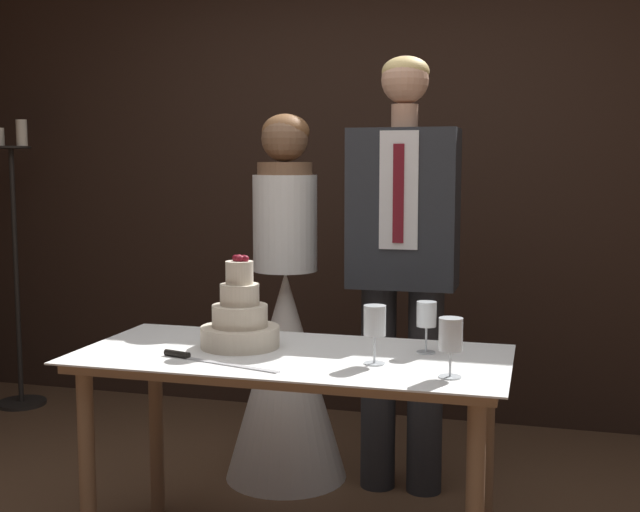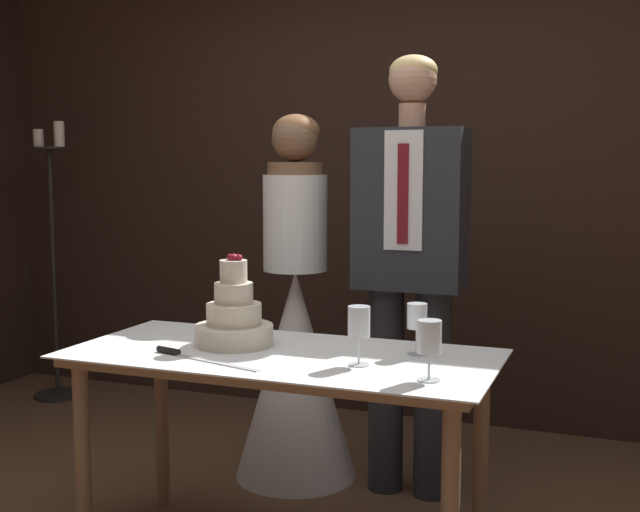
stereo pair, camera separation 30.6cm
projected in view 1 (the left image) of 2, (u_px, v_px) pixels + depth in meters
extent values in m
cube|color=black|center=(381.00, 161.00, 4.42)|extent=(5.35, 0.12, 2.83)
cylinder|color=#8E6B4C|center=(87.00, 472.00, 2.72)|extent=(0.06, 0.06, 0.71)
cylinder|color=#8E6B4C|center=(156.00, 426.00, 3.20)|extent=(0.06, 0.06, 0.71)
cylinder|color=#8E6B4C|center=(486.00, 457.00, 2.86)|extent=(0.06, 0.06, 0.71)
cube|color=#8E6B4C|center=(291.00, 360.00, 2.75)|extent=(1.42, 0.63, 0.03)
cube|color=white|center=(291.00, 354.00, 2.74)|extent=(1.48, 0.69, 0.01)
cylinder|color=beige|center=(240.00, 337.00, 2.84)|extent=(0.28, 0.28, 0.07)
cylinder|color=beige|center=(240.00, 316.00, 2.83)|extent=(0.20, 0.20, 0.08)
cylinder|color=beige|center=(240.00, 294.00, 2.82)|extent=(0.14, 0.14, 0.07)
cylinder|color=beige|center=(239.00, 273.00, 2.81)|extent=(0.10, 0.10, 0.08)
sphere|color=maroon|center=(246.00, 259.00, 2.80)|extent=(0.02, 0.02, 0.02)
sphere|color=maroon|center=(244.00, 258.00, 2.81)|extent=(0.02, 0.02, 0.02)
sphere|color=maroon|center=(239.00, 258.00, 2.83)|extent=(0.02, 0.02, 0.02)
sphere|color=maroon|center=(235.00, 258.00, 2.82)|extent=(0.02, 0.02, 0.02)
sphere|color=maroon|center=(237.00, 259.00, 2.80)|extent=(0.02, 0.02, 0.02)
sphere|color=maroon|center=(238.00, 259.00, 2.80)|extent=(0.02, 0.02, 0.02)
sphere|color=maroon|center=(241.00, 259.00, 2.80)|extent=(0.02, 0.02, 0.02)
cube|color=silver|center=(232.00, 365.00, 2.57)|extent=(0.35, 0.12, 0.00)
cylinder|color=black|center=(177.00, 354.00, 2.69)|extent=(0.10, 0.05, 0.02)
cylinder|color=silver|center=(450.00, 377.00, 2.43)|extent=(0.07, 0.07, 0.00)
cylinder|color=silver|center=(450.00, 363.00, 2.43)|extent=(0.01, 0.01, 0.08)
cylinder|color=silver|center=(451.00, 334.00, 2.42)|extent=(0.07, 0.07, 0.10)
cylinder|color=maroon|center=(451.00, 345.00, 2.42)|extent=(0.06, 0.06, 0.04)
cylinder|color=silver|center=(374.00, 363.00, 2.60)|extent=(0.07, 0.07, 0.00)
cylinder|color=silver|center=(375.00, 349.00, 2.59)|extent=(0.01, 0.01, 0.09)
cylinder|color=silver|center=(375.00, 321.00, 2.58)|extent=(0.07, 0.07, 0.10)
cylinder|color=maroon|center=(375.00, 331.00, 2.59)|extent=(0.06, 0.06, 0.03)
cylinder|color=silver|center=(426.00, 352.00, 2.75)|extent=(0.07, 0.07, 0.00)
cylinder|color=silver|center=(426.00, 339.00, 2.75)|extent=(0.01, 0.01, 0.09)
cylinder|color=silver|center=(427.00, 314.00, 2.74)|extent=(0.07, 0.07, 0.09)
cylinder|color=maroon|center=(426.00, 323.00, 2.74)|extent=(0.06, 0.06, 0.03)
cone|color=white|center=(286.00, 375.00, 3.55)|extent=(0.54, 0.54, 0.93)
cylinder|color=white|center=(285.00, 223.00, 3.48)|extent=(0.28, 0.28, 0.42)
cylinder|color=brown|center=(285.00, 169.00, 3.45)|extent=(0.24, 0.24, 0.05)
sphere|color=brown|center=(285.00, 138.00, 3.44)|extent=(0.20, 0.20, 0.20)
ellipsoid|color=brown|center=(286.00, 132.00, 3.45)|extent=(0.21, 0.21, 0.15)
cylinder|color=#282B30|center=(378.00, 387.00, 3.44)|extent=(0.15, 0.15, 0.88)
cylinder|color=#282B30|center=(425.00, 391.00, 3.39)|extent=(0.15, 0.15, 0.88)
cube|color=#282B30|center=(404.00, 209.00, 3.33)|extent=(0.45, 0.24, 0.66)
cube|color=white|center=(399.00, 190.00, 3.20)|extent=(0.16, 0.01, 0.48)
cube|color=maroon|center=(398.00, 194.00, 3.20)|extent=(0.04, 0.01, 0.40)
cylinder|color=tan|center=(405.00, 116.00, 3.29)|extent=(0.11, 0.11, 0.10)
sphere|color=tan|center=(405.00, 80.00, 3.27)|extent=(0.20, 0.20, 0.20)
ellipsoid|color=#D6B770|center=(406.00, 72.00, 3.28)|extent=(0.20, 0.20, 0.13)
cylinder|color=black|center=(22.00, 403.00, 4.68)|extent=(0.28, 0.28, 0.02)
cylinder|color=black|center=(16.00, 277.00, 4.60)|extent=(0.03, 0.03, 1.47)
cylinder|color=black|center=(11.00, 147.00, 4.52)|extent=(0.22, 0.22, 0.01)
cylinder|color=silver|center=(22.00, 133.00, 4.49)|extent=(0.06, 0.06, 0.15)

